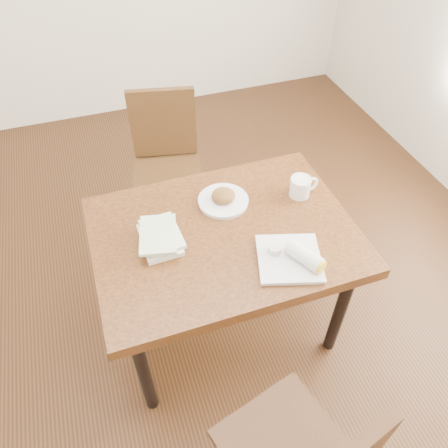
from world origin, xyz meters
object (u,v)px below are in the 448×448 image
object	(u,v)px
table	(224,243)
plate_burrito	(294,258)
plate_scone	(223,199)
chair_far	(166,158)
book_stack	(160,237)
coffee_mug	(301,186)

from	to	relation	value
table	plate_burrito	bearing A→B (deg)	-49.86
table	plate_scone	xyz separation A→B (m)	(0.06, 0.19, 0.11)
chair_far	plate_burrito	bearing A→B (deg)	-75.69
chair_far	book_stack	xyz separation A→B (m)	(-0.22, -0.86, 0.23)
chair_far	book_stack	distance (m)	0.92
book_stack	plate_scone	bearing A→B (deg)	23.28
plate_burrito	table	bearing A→B (deg)	130.14
table	plate_scone	world-z (taller)	plate_scone
book_stack	table	bearing A→B (deg)	-7.03
coffee_mug	book_stack	bearing A→B (deg)	-173.47
chair_far	book_stack	world-z (taller)	chair_far
chair_far	plate_scone	distance (m)	0.76
coffee_mug	plate_burrito	world-z (taller)	coffee_mug
plate_burrito	book_stack	world-z (taller)	plate_burrito
plate_scone	book_stack	xyz separation A→B (m)	(-0.35, -0.15, 0.01)
table	plate_scone	size ratio (longest dim) A/B	4.83
plate_burrito	book_stack	size ratio (longest dim) A/B	1.27
chair_far	book_stack	bearing A→B (deg)	-104.05
table	book_stack	distance (m)	0.31
table	chair_far	bearing A→B (deg)	94.64
plate_burrito	coffee_mug	bearing A→B (deg)	60.48
plate_scone	coffee_mug	xyz separation A→B (m)	(0.38, -0.07, 0.03)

